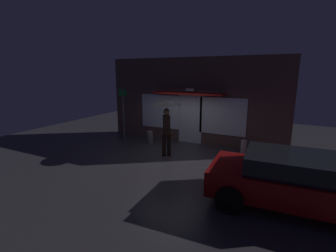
{
  "coord_description": "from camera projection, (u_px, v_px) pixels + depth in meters",
  "views": [
    {
      "loc": [
        3.94,
        -7.91,
        3.18
      ],
      "look_at": [
        -0.07,
        0.05,
        1.2
      ],
      "focal_mm": 25.76,
      "sensor_mm": 36.0,
      "label": 1
    }
  ],
  "objects": [
    {
      "name": "parked_car",
      "position": [
        292.0,
        179.0,
        5.74
      ],
      "size": [
        3.9,
        2.17,
        1.31
      ],
      "rotation": [
        0.0,
        0.0,
        0.05
      ],
      "color": "maroon",
      "rests_on": "ground"
    },
    {
      "name": "street_sign_post",
      "position": [
        123.0,
        111.0,
        11.36
      ],
      "size": [
        0.4,
        0.07,
        2.51
      ],
      "color": "#595B60",
      "rests_on": "ground"
    },
    {
      "name": "sidewalk_bollard_2",
      "position": [
        244.0,
        147.0,
        9.51
      ],
      "size": [
        0.22,
        0.22,
        0.58
      ],
      "primitive_type": "cylinder",
      "color": "#B2A899",
      "rests_on": "ground"
    },
    {
      "name": "building_facade",
      "position": [
        192.0,
        101.0,
        10.94
      ],
      "size": [
        8.34,
        1.0,
        3.85
      ],
      "color": "brown",
      "rests_on": "ground"
    },
    {
      "name": "person_with_umbrella",
      "position": [
        166.0,
        114.0,
        9.06
      ],
      "size": [
        1.1,
        1.1,
        2.17
      ],
      "rotation": [
        0.0,
        0.0,
        -0.99
      ],
      "color": "black",
      "rests_on": "ground"
    },
    {
      "name": "sidewalk_bollard",
      "position": [
        150.0,
        137.0,
        11.01
      ],
      "size": [
        0.26,
        0.26,
        0.56
      ],
      "primitive_type": "cylinder",
      "color": "slate",
      "rests_on": "ground"
    },
    {
      "name": "ground_plane",
      "position": [
        169.0,
        157.0,
        9.32
      ],
      "size": [
        18.0,
        18.0,
        0.0
      ],
      "primitive_type": "plane",
      "color": "#38353A"
    }
  ]
}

